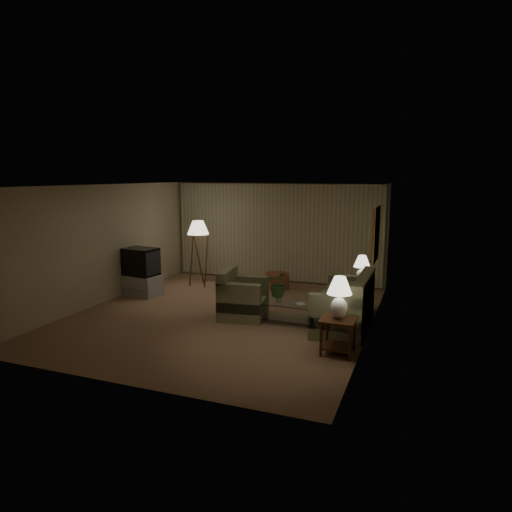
{
  "coord_description": "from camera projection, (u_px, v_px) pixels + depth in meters",
  "views": [
    {
      "loc": [
        3.92,
        -8.45,
        2.91
      ],
      "look_at": [
        0.49,
        0.6,
        1.18
      ],
      "focal_mm": 32.0,
      "sensor_mm": 36.0,
      "label": 1
    }
  ],
  "objects": [
    {
      "name": "ground",
      "position": [
        224.0,
        314.0,
        9.65
      ],
      "size": [
        7.0,
        7.0,
        0.0
      ],
      "primitive_type": "plane",
      "color": "#815E47",
      "rests_on": "ground"
    },
    {
      "name": "room_shell",
      "position": [
        251.0,
        225.0,
        10.73
      ],
      "size": [
        6.04,
        7.02,
        2.72
      ],
      "color": "#C4B996",
      "rests_on": "ground"
    },
    {
      "name": "sofa",
      "position": [
        344.0,
        306.0,
        8.76
      ],
      "size": [
        1.88,
        0.94,
        0.84
      ],
      "rotation": [
        0.0,
        0.0,
        -1.57
      ],
      "color": "#797D58",
      "rests_on": "ground"
    },
    {
      "name": "armchair",
      "position": [
        243.0,
        299.0,
        9.38
      ],
      "size": [
        1.18,
        1.14,
        0.79
      ],
      "rotation": [
        0.0,
        0.0,
        1.71
      ],
      "color": "#797D58",
      "rests_on": "ground"
    },
    {
      "name": "side_table_near",
      "position": [
        338.0,
        329.0,
        7.47
      ],
      "size": [
        0.56,
        0.56,
        0.6
      ],
      "color": "#3B1D10",
      "rests_on": "ground"
    },
    {
      "name": "side_table_far",
      "position": [
        361.0,
        293.0,
        9.87
      ],
      "size": [
        0.47,
        0.4,
        0.6
      ],
      "color": "#3B1D10",
      "rests_on": "ground"
    },
    {
      "name": "table_lamp_near",
      "position": [
        339.0,
        294.0,
        7.36
      ],
      "size": [
        0.41,
        0.41,
        0.7
      ],
      "color": "silver",
      "rests_on": "side_table_near"
    },
    {
      "name": "table_lamp_far",
      "position": [
        362.0,
        267.0,
        9.77
      ],
      "size": [
        0.36,
        0.36,
        0.61
      ],
      "color": "silver",
      "rests_on": "side_table_far"
    },
    {
      "name": "coffee_table",
      "position": [
        286.0,
        309.0,
        9.09
      ],
      "size": [
        1.21,
        0.66,
        0.41
      ],
      "color": "silver",
      "rests_on": "ground"
    },
    {
      "name": "tv_cabinet",
      "position": [
        142.0,
        285.0,
        11.17
      ],
      "size": [
        1.04,
        0.81,
        0.5
      ],
      "primitive_type": "cube",
      "rotation": [
        0.0,
        0.0,
        -0.15
      ],
      "color": "#AAA9AC",
      "rests_on": "ground"
    },
    {
      "name": "crt_tv",
      "position": [
        141.0,
        262.0,
        11.07
      ],
      "size": [
        0.93,
        0.78,
        0.66
      ],
      "primitive_type": "cube",
      "rotation": [
        0.0,
        0.0,
        -0.15
      ],
      "color": "black",
      "rests_on": "tv_cabinet"
    },
    {
      "name": "floor_lamp",
      "position": [
        199.0,
        252.0,
        11.97
      ],
      "size": [
        0.56,
        0.56,
        1.74
      ],
      "color": "#3B1D10",
      "rests_on": "ground"
    },
    {
      "name": "ottoman",
      "position": [
        278.0,
        281.0,
        11.82
      ],
      "size": [
        0.76,
        0.76,
        0.4
      ],
      "primitive_type": "cylinder",
      "rotation": [
        0.0,
        0.0,
        0.33
      ],
      "color": "#955632",
      "rests_on": "ground"
    },
    {
      "name": "vase",
      "position": [
        279.0,
        298.0,
        9.11
      ],
      "size": [
        0.17,
        0.17,
        0.15
      ],
      "primitive_type": "imported",
      "rotation": [
        0.0,
        0.0,
        0.23
      ],
      "color": "white",
      "rests_on": "coffee_table"
    },
    {
      "name": "flowers",
      "position": [
        279.0,
        281.0,
        9.05
      ],
      "size": [
        0.51,
        0.46,
        0.53
      ],
      "primitive_type": "imported",
      "rotation": [
        0.0,
        0.0,
        -0.1
      ],
      "color": "#386A2F",
      "rests_on": "vase"
    },
    {
      "name": "book",
      "position": [
        297.0,
        304.0,
        8.89
      ],
      "size": [
        0.24,
        0.25,
        0.02
      ],
      "primitive_type": "imported",
      "rotation": [
        0.0,
        0.0,
        0.59
      ],
      "color": "olive",
      "rests_on": "coffee_table"
    }
  ]
}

